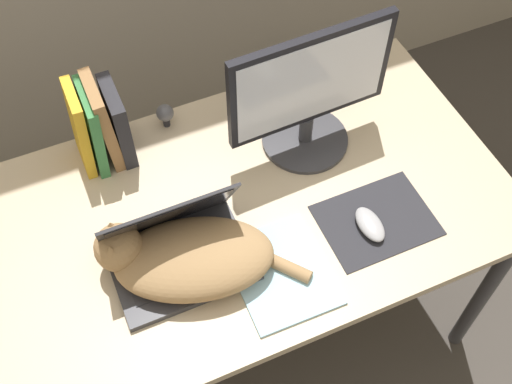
{
  "coord_description": "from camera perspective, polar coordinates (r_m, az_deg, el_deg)",
  "views": [
    {
      "loc": [
        -0.27,
        -0.45,
        2.07
      ],
      "look_at": [
        0.08,
        0.35,
        0.82
      ],
      "focal_mm": 45.0,
      "sensor_mm": 36.0,
      "label": 1
    }
  ],
  "objects": [
    {
      "name": "desk",
      "position": [
        1.67,
        -2.96,
        -3.16
      ],
      "size": [
        1.47,
        0.77,
        0.72
      ],
      "color": "tan",
      "rests_on": "ground_plane"
    },
    {
      "name": "mousepad",
      "position": [
        1.62,
        10.64,
        -2.48
      ],
      "size": [
        0.28,
        0.21,
        0.0
      ],
      "color": "#232328",
      "rests_on": "desk"
    },
    {
      "name": "computer_mouse",
      "position": [
        1.6,
        10.09,
        -2.86
      ],
      "size": [
        0.06,
        0.11,
        0.03
      ],
      "color": "#99999E",
      "rests_on": "mousepad"
    },
    {
      "name": "laptop",
      "position": [
        1.52,
        -7.02,
        -5.01
      ],
      "size": [
        0.32,
        0.24,
        0.23
      ],
      "color": "#2D2D33",
      "rests_on": "desk"
    },
    {
      "name": "cat",
      "position": [
        1.49,
        -6.39,
        -5.77
      ],
      "size": [
        0.45,
        0.32,
        0.14
      ],
      "color": "#99754C",
      "rests_on": "desk"
    },
    {
      "name": "notepad",
      "position": [
        1.52,
        2.24,
        -7.14
      ],
      "size": [
        0.22,
        0.27,
        0.01
      ],
      "color": "#99C6E0",
      "rests_on": "desk"
    },
    {
      "name": "webcam",
      "position": [
        1.77,
        -8.09,
        6.92
      ],
      "size": [
        0.05,
        0.05,
        0.07
      ],
      "color": "#232328",
      "rests_on": "desk"
    },
    {
      "name": "external_monitor",
      "position": [
        1.62,
        4.78,
        8.76
      ],
      "size": [
        0.44,
        0.23,
        0.37
      ],
      "color": "#333338",
      "rests_on": "desk"
    },
    {
      "name": "book_row",
      "position": [
        1.68,
        -13.7,
        5.85
      ],
      "size": [
        0.13,
        0.16,
        0.25
      ],
      "color": "gold",
      "rests_on": "desk"
    }
  ]
}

